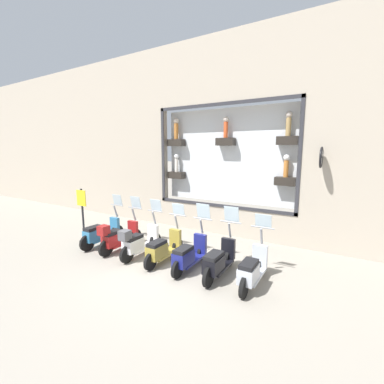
{
  "coord_description": "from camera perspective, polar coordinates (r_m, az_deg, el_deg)",
  "views": [
    {
      "loc": [
        -5.39,
        -3.88,
        3.19
      ],
      "look_at": [
        1.68,
        0.27,
        1.88
      ],
      "focal_mm": 24.0,
      "sensor_mm": 36.0,
      "label": 1
    }
  ],
  "objects": [
    {
      "name": "ground_plane",
      "position": [
        7.37,
        -5.05,
        -16.58
      ],
      "size": [
        120.0,
        120.0,
        0.0
      ],
      "primitive_type": "plane",
      "color": "gray"
    },
    {
      "name": "scooter_teal_6",
      "position": [
        9.31,
        -19.65,
        -8.6
      ],
      "size": [
        1.81,
        0.61,
        1.65
      ],
      "color": "black",
      "rests_on": "ground_plane"
    },
    {
      "name": "scooter_white_4",
      "position": [
        8.05,
        -11.83,
        -10.8
      ],
      "size": [
        1.8,
        0.6,
        1.64
      ],
      "color": "black",
      "rests_on": "ground_plane"
    },
    {
      "name": "scooter_red_5",
      "position": [
        8.64,
        -16.18,
        -9.56
      ],
      "size": [
        1.8,
        0.61,
        1.66
      ],
      "color": "black",
      "rests_on": "ground_plane"
    },
    {
      "name": "scooter_navy_2",
      "position": [
        7.13,
        -0.7,
        -13.72
      ],
      "size": [
        1.79,
        0.6,
        1.68
      ],
      "color": "black",
      "rests_on": "ground_plane"
    },
    {
      "name": "scooter_silver_0",
      "position": [
        6.48,
        13.21,
        -16.41
      ],
      "size": [
        1.8,
        0.61,
        1.59
      ],
      "color": "black",
      "rests_on": "ground_plane"
    },
    {
      "name": "shop_sign_post",
      "position": [
        9.82,
        -23.15,
        -4.31
      ],
      "size": [
        0.36,
        0.45,
        1.9
      ],
      "color": "#232326",
      "rests_on": "ground_plane"
    },
    {
      "name": "building_facade",
      "position": [
        9.81,
        7.2,
        11.97
      ],
      "size": [
        1.23,
        36.0,
        7.29
      ],
      "color": "#ADA08E",
      "rests_on": "ground_plane"
    },
    {
      "name": "scooter_olive_3",
      "position": [
        7.59,
        -6.5,
        -12.35
      ],
      "size": [
        1.79,
        0.6,
        1.6
      ],
      "color": "black",
      "rests_on": "ground_plane"
    },
    {
      "name": "scooter_black_1",
      "position": [
        6.76,
        5.9,
        -14.97
      ],
      "size": [
        1.8,
        0.6,
        1.7
      ],
      "color": "black",
      "rests_on": "ground_plane"
    }
  ]
}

